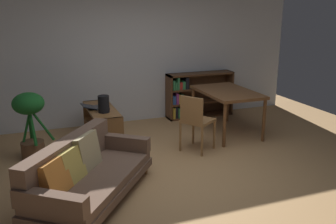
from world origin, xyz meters
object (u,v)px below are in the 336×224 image
Objects in this scene: fabric_couch at (85,173)px; potted_floor_plant at (30,118)px; dining_table at (227,95)px; dining_chair_near at (196,119)px; desk_speaker at (104,104)px; media_console at (102,126)px; bookshelf at (194,95)px; open_laptop at (96,107)px.

potted_floor_plant is (-0.55, 1.53, 0.28)m from fabric_couch.
dining_table is 1.09m from dining_chair_near.
fabric_couch is 1.70m from desk_speaker.
media_console is 1.34× the size of dining_chair_near.
dining_table is at bearing 34.52° from dining_chair_near.
dining_chair_near is at bearing 26.63° from fabric_couch.
desk_speaker is at bearing -151.53° from bookshelf.
open_laptop is 1.08m from potted_floor_plant.
open_laptop is at bearing 75.43° from fabric_couch.
dining_table is (3.26, -0.01, 0.08)m from potted_floor_plant.
potted_floor_plant is at bearing -166.22° from media_console.
desk_speaker reaches higher than media_console.
open_laptop is 2.26m from dining_table.
bookshelf is (-0.09, 1.16, -0.25)m from dining_table.
fabric_couch is at bearing -107.08° from media_console.
dining_table is at bearing -85.49° from bookshelf.
potted_floor_plant is 3.37m from bookshelf.
desk_speaker is 1.10m from potted_floor_plant.
bookshelf reaches higher than dining_table.
dining_table is (2.71, 1.52, 0.36)m from fabric_couch.
fabric_couch is 1.65m from potted_floor_plant.
open_laptop reaches higher than media_console.
open_laptop is 0.34× the size of dining_table.
potted_floor_plant is at bearing 109.60° from fabric_couch.
potted_floor_plant is at bearing 179.86° from dining_table.
open_laptop is 0.32m from desk_speaker.
open_laptop is at bearing 171.53° from dining_table.
fabric_couch is 1.93× the size of potted_floor_plant.
fabric_couch is 1.89m from media_console.
potted_floor_plant is 0.72× the size of bookshelf.
media_console is at bearing 72.92° from fabric_couch.
bookshelf is at bearing 45.72° from fabric_couch.
media_console is 1.20× the size of potted_floor_plant.
bookshelf is (3.17, 1.15, -0.17)m from potted_floor_plant.
media_console is at bearing -156.83° from bookshelf.
fabric_couch is 1.60× the size of media_console.
open_laptop is 0.44× the size of potted_floor_plant.
media_console is at bearing -37.23° from open_laptop.
desk_speaker is at bearing -90.99° from media_console.
dining_table is at bearing 29.34° from fabric_couch.
dining_chair_near is at bearing -26.81° from desk_speaker.
open_laptop is at bearing 145.11° from dining_chair_near.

